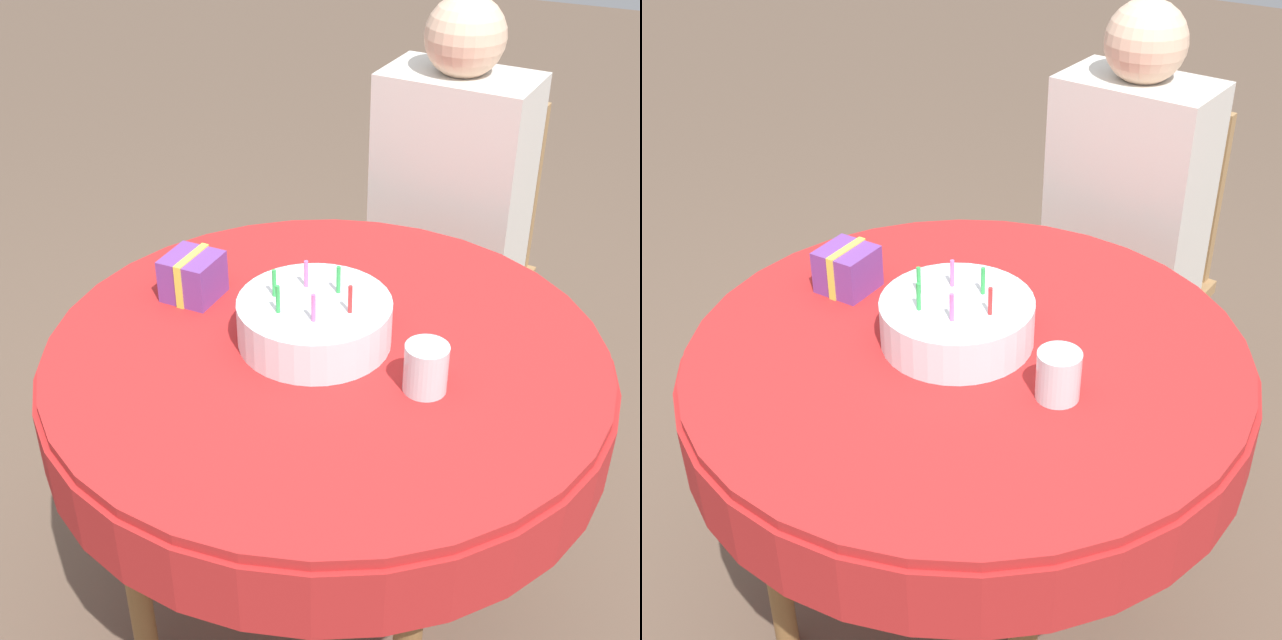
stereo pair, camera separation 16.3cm
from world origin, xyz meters
TOP-DOWN VIEW (x-y plane):
  - ground_plane at (0.00, 0.00)m, footprint 12.00×12.00m
  - dining_table at (0.00, 0.00)m, footprint 1.07×1.07m
  - chair at (-0.00, 0.85)m, footprint 0.42×0.42m
  - person at (-0.01, 0.76)m, footprint 0.38×0.33m
  - birthday_cake at (-0.03, 0.01)m, footprint 0.29×0.29m
  - drinking_glass at (0.21, -0.05)m, footprint 0.08×0.08m
  - gift_box at (-0.32, 0.05)m, footprint 0.10×0.11m

SIDE VIEW (x-z plane):
  - ground_plane at x=0.00m, z-range 0.00..0.00m
  - chair at x=0.00m, z-range 0.04..0.97m
  - dining_table at x=0.00m, z-range 0.28..1.02m
  - person at x=-0.01m, z-range 0.12..1.33m
  - birthday_cake at x=-0.03m, z-range 0.71..0.85m
  - drinking_glass at x=0.21m, z-range 0.74..0.83m
  - gift_box at x=-0.32m, z-range 0.74..0.83m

